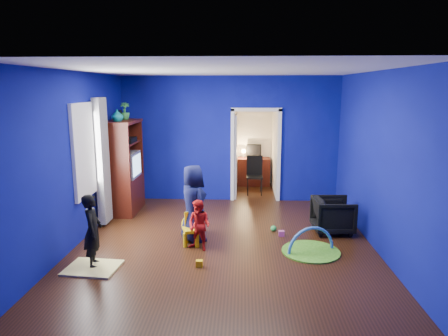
{
  "coord_description": "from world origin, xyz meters",
  "views": [
    {
      "loc": [
        0.3,
        -6.45,
        2.62
      ],
      "look_at": [
        -0.03,
        0.4,
        1.24
      ],
      "focal_mm": 32.0,
      "sensor_mm": 36.0,
      "label": 1
    }
  ],
  "objects_px": {
    "tv_armoire": "(124,167)",
    "hopper_ball": "(193,225)",
    "child_black": "(93,231)",
    "folding_chair": "(255,176)",
    "vase": "(117,115)",
    "crt_tv": "(126,165)",
    "armchair": "(333,215)",
    "kid_chair": "(192,231)",
    "child_navy": "(193,204)",
    "play_mat": "(311,251)",
    "toddler_red": "(199,225)",
    "study_desk": "(254,172)"
  },
  "relations": [
    {
      "from": "child_black",
      "to": "study_desk",
      "type": "distance_m",
      "value": 5.8
    },
    {
      "from": "child_black",
      "to": "hopper_ball",
      "type": "distance_m",
      "value": 1.9
    },
    {
      "from": "armchair",
      "to": "folding_chair",
      "type": "height_order",
      "value": "folding_chair"
    },
    {
      "from": "armchair",
      "to": "folding_chair",
      "type": "xyz_separation_m",
      "value": [
        -1.37,
        2.63,
        0.14
      ]
    },
    {
      "from": "child_navy",
      "to": "play_mat",
      "type": "height_order",
      "value": "child_navy"
    },
    {
      "from": "toddler_red",
      "to": "armchair",
      "type": "bearing_deg",
      "value": 48.79
    },
    {
      "from": "tv_armoire",
      "to": "play_mat",
      "type": "height_order",
      "value": "tv_armoire"
    },
    {
      "from": "crt_tv",
      "to": "folding_chair",
      "type": "xyz_separation_m",
      "value": [
        2.77,
        1.55,
        -0.56
      ]
    },
    {
      "from": "study_desk",
      "to": "play_mat",
      "type": "bearing_deg",
      "value": -79.78
    },
    {
      "from": "crt_tv",
      "to": "folding_chair",
      "type": "height_order",
      "value": "crt_tv"
    },
    {
      "from": "child_navy",
      "to": "toddler_red",
      "type": "bearing_deg",
      "value": 164.67
    },
    {
      "from": "folding_chair",
      "to": "child_black",
      "type": "bearing_deg",
      "value": -120.36
    },
    {
      "from": "toddler_red",
      "to": "hopper_ball",
      "type": "relative_size",
      "value": 2.08
    },
    {
      "from": "child_black",
      "to": "tv_armoire",
      "type": "xyz_separation_m",
      "value": [
        -0.31,
        2.72,
        0.43
      ]
    },
    {
      "from": "child_black",
      "to": "folding_chair",
      "type": "height_order",
      "value": "child_black"
    },
    {
      "from": "tv_armoire",
      "to": "play_mat",
      "type": "bearing_deg",
      "value": -29.45
    },
    {
      "from": "armchair",
      "to": "kid_chair",
      "type": "bearing_deg",
      "value": 103.45
    },
    {
      "from": "armchair",
      "to": "tv_armoire",
      "type": "distance_m",
      "value": 4.38
    },
    {
      "from": "child_black",
      "to": "toddler_red",
      "type": "xyz_separation_m",
      "value": [
        1.5,
        0.69,
        -0.13
      ]
    },
    {
      "from": "hopper_ball",
      "to": "kid_chair",
      "type": "xyz_separation_m",
      "value": [
        0.04,
        -0.44,
        0.05
      ]
    },
    {
      "from": "armchair",
      "to": "vase",
      "type": "xyz_separation_m",
      "value": [
        -4.19,
        0.79,
        1.76
      ]
    },
    {
      "from": "toddler_red",
      "to": "hopper_ball",
      "type": "bearing_deg",
      "value": 133.75
    },
    {
      "from": "child_black",
      "to": "tv_armoire",
      "type": "relative_size",
      "value": 0.57
    },
    {
      "from": "vase",
      "to": "hopper_ball",
      "type": "distance_m",
      "value": 2.71
    },
    {
      "from": "armchair",
      "to": "tv_armoire",
      "type": "bearing_deg",
      "value": 72.44
    },
    {
      "from": "tv_armoire",
      "to": "hopper_ball",
      "type": "height_order",
      "value": "tv_armoire"
    },
    {
      "from": "child_black",
      "to": "play_mat",
      "type": "relative_size",
      "value": 1.18
    },
    {
      "from": "vase",
      "to": "play_mat",
      "type": "bearing_deg",
      "value": -25.74
    },
    {
      "from": "armchair",
      "to": "hopper_ball",
      "type": "relative_size",
      "value": 1.75
    },
    {
      "from": "child_black",
      "to": "vase",
      "type": "bearing_deg",
      "value": -5.21
    },
    {
      "from": "tv_armoire",
      "to": "hopper_ball",
      "type": "bearing_deg",
      "value": -40.64
    },
    {
      "from": "hopper_ball",
      "to": "vase",
      "type": "bearing_deg",
      "value": 146.04
    },
    {
      "from": "child_navy",
      "to": "folding_chair",
      "type": "bearing_deg",
      "value": -54.97
    },
    {
      "from": "crt_tv",
      "to": "armchair",
      "type": "bearing_deg",
      "value": -14.7
    },
    {
      "from": "hopper_ball",
      "to": "tv_armoire",
      "type": "bearing_deg",
      "value": 139.36
    },
    {
      "from": "child_navy",
      "to": "play_mat",
      "type": "xyz_separation_m",
      "value": [
        1.96,
        -0.41,
        -0.66
      ]
    },
    {
      "from": "hopper_ball",
      "to": "child_navy",
      "type": "bearing_deg",
      "value": -78.69
    },
    {
      "from": "crt_tv",
      "to": "child_black",
      "type": "bearing_deg",
      "value": -84.26
    },
    {
      "from": "toddler_red",
      "to": "kid_chair",
      "type": "relative_size",
      "value": 1.68
    },
    {
      "from": "child_black",
      "to": "folding_chair",
      "type": "xyz_separation_m",
      "value": [
        2.5,
        4.27,
        -0.09
      ]
    },
    {
      "from": "toddler_red",
      "to": "child_black",
      "type": "bearing_deg",
      "value": -128.25
    },
    {
      "from": "play_mat",
      "to": "tv_armoire",
      "type": "bearing_deg",
      "value": 150.55
    },
    {
      "from": "crt_tv",
      "to": "hopper_ball",
      "type": "relative_size",
      "value": 1.73
    },
    {
      "from": "child_black",
      "to": "vase",
      "type": "distance_m",
      "value": 2.88
    },
    {
      "from": "tv_armoire",
      "to": "crt_tv",
      "type": "relative_size",
      "value": 2.8
    },
    {
      "from": "vase",
      "to": "crt_tv",
      "type": "height_order",
      "value": "vase"
    },
    {
      "from": "vase",
      "to": "hopper_ball",
      "type": "xyz_separation_m",
      "value": [
        1.62,
        -1.09,
        -1.88
      ]
    },
    {
      "from": "tv_armoire",
      "to": "kid_chair",
      "type": "height_order",
      "value": "tv_armoire"
    },
    {
      "from": "play_mat",
      "to": "child_black",
      "type": "bearing_deg",
      "value": -168.62
    },
    {
      "from": "toddler_red",
      "to": "tv_armoire",
      "type": "height_order",
      "value": "tv_armoire"
    }
  ]
}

